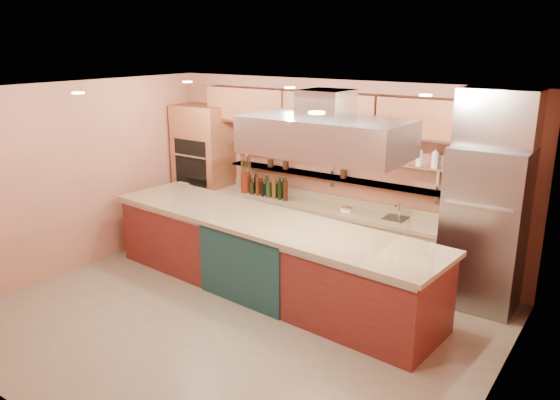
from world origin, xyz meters
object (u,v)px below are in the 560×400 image
Objects in this scene: flower_vase at (246,183)px; copper_kettle at (268,141)px; island at (266,255)px; green_canister at (289,143)px; refrigerator at (484,229)px; kitchen_scale at (347,209)px.

flower_vase is 1.83× the size of copper_kettle.
island is 28.81× the size of copper_kettle.
copper_kettle is 0.99× the size of green_canister.
island is (-2.53, -1.24, -0.53)m from refrigerator.
island is 2.04m from green_canister.
island is 15.73× the size of flower_vase.
kitchen_scale is 0.91× the size of copper_kettle.
refrigerator is at bearing -4.20° from green_canister.
refrigerator reaches higher than kitchen_scale.
kitchen_scale is 1.80m from copper_kettle.
green_canister reaches higher than copper_kettle.
refrigerator reaches higher than island.
flower_vase is at bearing -162.87° from green_canister.
refrigerator is 12.17× the size of copper_kettle.
copper_kettle is (-3.55, 0.23, 0.73)m from refrigerator.
refrigerator is 3.23m from green_canister.
green_canister is at bearing 170.46° from kitchen_scale.
green_canister is at bearing 0.00° from copper_kettle.
refrigerator is at bearing -3.71° from copper_kettle.
copper_kettle reaches higher than island.
refrigerator is 6.65× the size of flower_vase.
kitchen_scale is (1.89, 0.00, -0.11)m from flower_vase.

